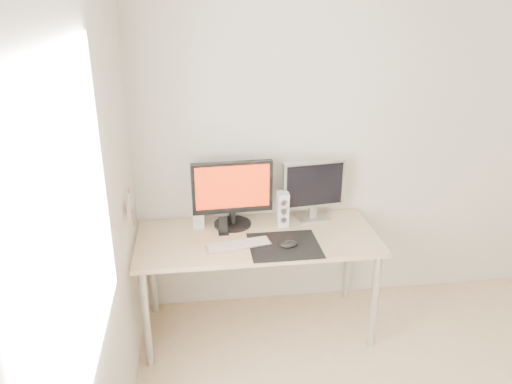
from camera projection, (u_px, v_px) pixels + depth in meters
wall_back at (379, 140)px, 3.58m from camera, size 3.50×0.00×3.50m
wall_left at (80, 296)px, 1.76m from camera, size 0.00×3.50×3.50m
window_pane at (73, 232)px, 1.67m from camera, size 0.00×1.30×1.30m
mousepad at (284, 245)px, 3.20m from camera, size 0.45×0.40×0.00m
mouse at (288, 244)px, 3.16m from camera, size 0.12×0.07×0.04m
desk at (258, 246)px, 3.35m from camera, size 1.60×0.70×0.73m
main_monitor at (232, 192)px, 3.38m from camera, size 0.55×0.27×0.47m
second_monitor at (314, 188)px, 3.48m from camera, size 0.45×0.19×0.43m
speaker_left at (198, 211)px, 3.41m from camera, size 0.08×0.09×0.24m
speaker_right at (283, 209)px, 3.44m from camera, size 0.08×0.09×0.24m
keyboard at (238, 245)px, 3.20m from camera, size 0.43×0.19×0.02m
phone_dock at (223, 229)px, 3.34m from camera, size 0.07×0.06×0.13m
pennant at (130, 207)px, 2.97m from camera, size 0.01×0.23×0.29m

